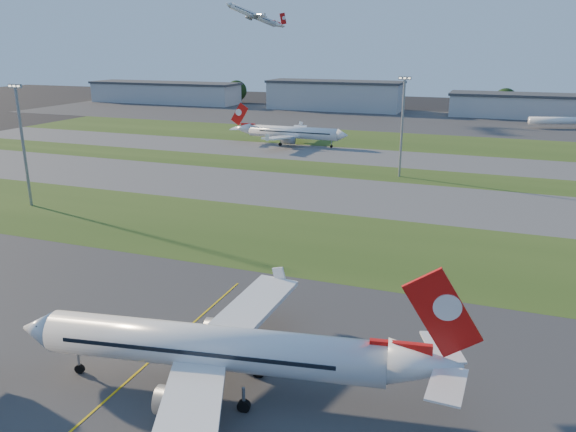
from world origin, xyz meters
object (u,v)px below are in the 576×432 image
at_px(airliner_parked, 216,349).
at_px(airliner_taxiing, 292,133).
at_px(light_mast_centre, 402,120).
at_px(mini_jet_near, 562,121).
at_px(light_mast_west, 22,138).

relative_size(airliner_parked, airliner_taxiing, 1.07).
bearing_deg(light_mast_centre, airliner_taxiing, 140.70).
bearing_deg(airliner_parked, airliner_taxiing, 97.67).
bearing_deg(airliner_taxiing, light_mast_centre, 140.77).
distance_m(airliner_taxiing, mini_jet_near, 119.23).
height_order(airliner_parked, light_mast_west, light_mast_west).
xyz_separation_m(airliner_taxiing, light_mast_centre, (43.22, -35.37, 10.47)).
xyz_separation_m(airliner_taxiing, light_mast_west, (-26.78, -91.37, 10.47)).
height_order(airliner_taxiing, light_mast_centre, light_mast_centre).
height_order(mini_jet_near, light_mast_west, light_mast_west).
xyz_separation_m(airliner_taxiing, mini_jet_near, (90.76, 77.32, -1.06)).
bearing_deg(airliner_parked, light_mast_centre, 80.15).
relative_size(airliner_parked, light_mast_centre, 1.64).
bearing_deg(light_mast_west, light_mast_centre, 38.66).
relative_size(mini_jet_near, light_mast_centre, 1.08).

